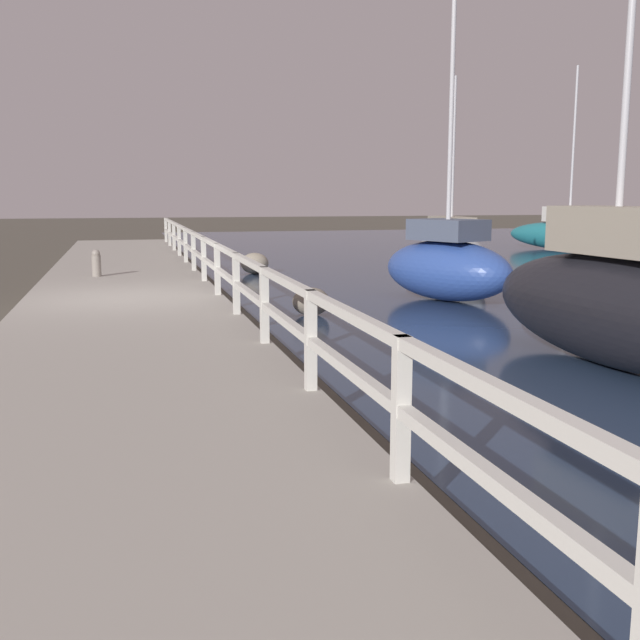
% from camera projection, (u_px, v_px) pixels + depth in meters
% --- Properties ---
extents(ground_plane, '(120.00, 120.00, 0.00)m').
position_uv_depth(ground_plane, '(126.00, 315.00, 13.18)').
color(ground_plane, '#4C473D').
extents(dock_walkway, '(3.47, 36.00, 0.30)m').
position_uv_depth(dock_walkway, '(125.00, 306.00, 13.16)').
color(dock_walkway, '#9E998E').
rests_on(dock_walkway, ground).
extents(railing, '(0.10, 32.50, 0.93)m').
position_uv_depth(railing, '(217.00, 260.00, 13.44)').
color(railing, silver).
rests_on(railing, dock_walkway).
extents(boulder_downstream, '(0.75, 0.67, 0.56)m').
position_uv_depth(boulder_downstream, '(255.00, 263.00, 20.05)').
color(boulder_downstream, gray).
rests_on(boulder_downstream, ground).
extents(boulder_upstream, '(0.66, 0.59, 0.49)m').
position_uv_depth(boulder_upstream, '(311.00, 302.00, 13.06)').
color(boulder_upstream, slate).
rests_on(boulder_upstream, ground).
extents(mooring_bollard, '(0.20, 0.20, 0.60)m').
position_uv_depth(mooring_bollard, '(96.00, 263.00, 16.56)').
color(mooring_bollard, gray).
rests_on(mooring_bollard, dock_walkway).
extents(sailboat_gray, '(1.28, 4.58, 5.12)m').
position_uv_depth(sailboat_gray, '(450.00, 249.00, 20.03)').
color(sailboat_gray, gray).
rests_on(sailboat_gray, water_surface).
extents(sailboat_teal, '(2.78, 5.76, 6.79)m').
position_uv_depth(sailboat_teal, '(569.00, 233.00, 28.45)').
color(sailboat_teal, '#1E707A').
rests_on(sailboat_teal, water_surface).
extents(sailboat_black, '(1.36, 4.73, 6.16)m').
position_uv_depth(sailboat_black, '(613.00, 301.00, 9.10)').
color(sailboat_black, black).
rests_on(sailboat_black, water_surface).
extents(sailboat_blue, '(2.52, 3.35, 7.59)m').
position_uv_depth(sailboat_blue, '(447.00, 265.00, 14.83)').
color(sailboat_blue, '#2D4C9E').
rests_on(sailboat_blue, water_surface).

